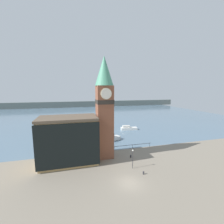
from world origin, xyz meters
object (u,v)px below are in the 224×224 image
at_px(clock_tower, 104,105).
at_px(pier_building, 69,140).
at_px(mooring_bollard_far, 143,173).
at_px(boat_far, 128,128).
at_px(mooring_bollard_near, 131,156).
at_px(boat_near, 112,138).
at_px(lamp_post, 133,155).

relative_size(clock_tower, pier_building, 1.89).
xyz_separation_m(pier_building, mooring_bollard_far, (13.12, -8.27, -4.62)).
bearing_deg(pier_building, boat_far, 44.47).
height_order(clock_tower, mooring_bollard_far, clock_tower).
distance_m(mooring_bollard_near, mooring_bollard_far, 7.03).
relative_size(boat_near, mooring_bollard_far, 9.26).
relative_size(mooring_bollard_far, lamp_post, 0.16).
xyz_separation_m(clock_tower, boat_near, (4.32, 10.01, -11.13)).
xyz_separation_m(boat_near, boat_far, (9.40, 10.34, -0.21)).
distance_m(clock_tower, mooring_bollard_far, 15.69).
relative_size(pier_building, mooring_bollard_near, 18.71).
bearing_deg(mooring_bollard_near, boat_far, 70.10).
distance_m(pier_building, mooring_bollard_near, 14.28).
relative_size(clock_tower, lamp_post, 5.83).
height_order(clock_tower, lamp_post, clock_tower).
height_order(mooring_bollard_near, mooring_bollard_far, mooring_bollard_near).
xyz_separation_m(pier_building, boat_near, (12.18, 10.85, -4.11)).
distance_m(boat_far, lamp_post, 28.69).
relative_size(mooring_bollard_near, lamp_post, 0.16).
xyz_separation_m(clock_tower, mooring_bollard_far, (5.26, -9.11, -11.64)).
bearing_deg(pier_building, boat_near, 41.69).
relative_size(pier_building, mooring_bollard_far, 19.88).
bearing_deg(boat_near, mooring_bollard_near, -110.01).
relative_size(pier_building, lamp_post, 3.08).
xyz_separation_m(clock_tower, mooring_bollard_near, (5.60, -2.08, -11.62)).
height_order(boat_near, lamp_post, lamp_post).
relative_size(clock_tower, boat_far, 3.53).
bearing_deg(clock_tower, pier_building, -173.89).
xyz_separation_m(boat_far, lamp_post, (-9.58, -26.97, 2.08)).
distance_m(clock_tower, lamp_post, 12.11).
distance_m(clock_tower, pier_building, 10.57).
bearing_deg(pier_building, mooring_bollard_near, -5.27).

